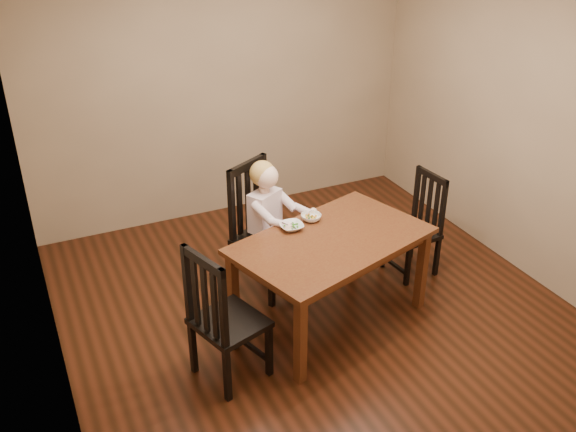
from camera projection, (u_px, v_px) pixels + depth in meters
name	position (u px, v px, depth m)	size (l,w,h in m)	color
room	(314.00, 157.00, 4.80)	(4.01, 4.01, 2.71)	#401B0D
dining_table	(332.00, 248.00, 4.96)	(1.70, 1.30, 0.75)	#4C2011
chair_child	(262.00, 230.00, 5.45)	(0.66, 0.65, 1.14)	black
chair_left	(223.00, 319.00, 4.42)	(0.56, 0.57, 1.07)	black
chair_right	(417.00, 226.00, 5.71)	(0.42, 0.44, 0.94)	black
toddler	(267.00, 215.00, 5.35)	(0.37, 0.46, 0.64)	silver
bowl_peas	(291.00, 226.00, 5.04)	(0.18, 0.18, 0.05)	white
bowl_veg	(311.00, 217.00, 5.17)	(0.16, 0.16, 0.05)	white
fork	(289.00, 227.00, 4.99)	(0.10, 0.08, 0.04)	silver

